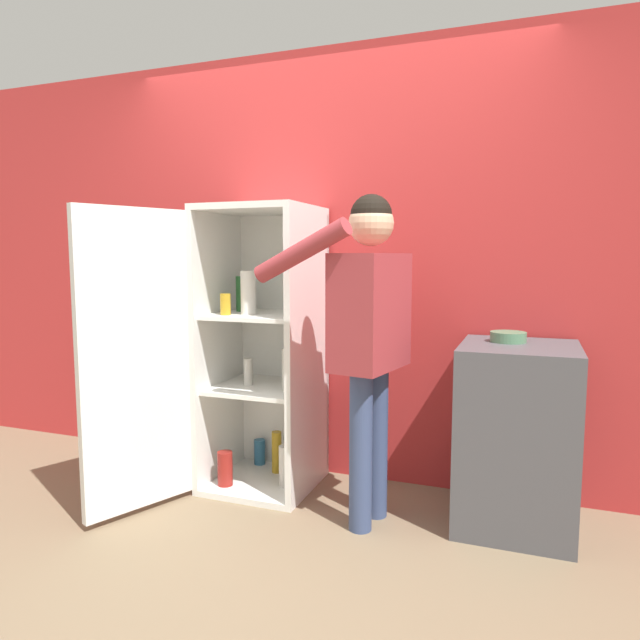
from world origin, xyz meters
TOP-DOWN VIEW (x-y plane):
  - ground_plane at (0.00, 0.00)m, footprint 12.00×12.00m
  - wall_back at (0.00, 0.98)m, footprint 7.00×0.06m
  - refrigerator at (-0.38, 0.56)m, footprint 0.88×1.14m
  - person at (0.43, 0.39)m, footprint 0.70×0.58m
  - counter at (1.13, 0.63)m, footprint 0.56×0.60m
  - bowl at (1.07, 0.71)m, footprint 0.18×0.18m

SIDE VIEW (x-z plane):
  - ground_plane at x=0.00m, z-range 0.00..0.00m
  - counter at x=1.13m, z-range 0.00..0.91m
  - refrigerator at x=-0.38m, z-range -0.01..1.61m
  - bowl at x=1.07m, z-range 0.91..0.96m
  - person at x=0.43m, z-range 0.21..1.85m
  - wall_back at x=0.00m, z-range 0.00..2.55m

